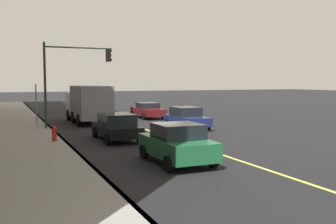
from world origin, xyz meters
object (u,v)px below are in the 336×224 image
Objects in this scene: car_green at (177,143)px; truck_gray at (89,103)px; car_maroon at (148,110)px; traffic_light_mast at (72,70)px; street_sign_post at (36,103)px; car_navy at (187,118)px; fire_hydrant at (54,135)px; car_black at (116,126)px.

car_green is 0.58× the size of truck_gray.
car_maroon is 9.68m from traffic_light_mast.
car_green is at bearing 162.98° from car_maroon.
street_sign_post is at bearing 121.13° from truck_gray.
truck_gray is (6.29, 5.38, 0.81)m from car_navy.
car_black is at bearing -89.96° from fire_hydrant.
street_sign_post is at bearing 65.61° from traffic_light_mast.
car_maroon is 0.66× the size of truck_gray.
car_black is 4.59× the size of fire_hydrant.
fire_hydrant is at bearing -177.46° from street_sign_post.
traffic_light_mast is at bearing 152.23° from truck_gray.
truck_gray is at bearing -27.77° from traffic_light_mast.
car_maroon is at bearing -17.02° from car_green.
car_green is 7.81m from fire_hydrant.
car_green is at bearing -179.64° from truck_gray.
car_maroon is (8.07, -0.19, -0.06)m from car_navy.
truck_gray is at bearing 40.56° from car_navy.
car_navy is 8.07m from car_maroon.
car_maroon is at bearing -28.47° from car_black.
fire_hydrant is at bearing 161.57° from traffic_light_mast.
car_navy is 4.29× the size of fire_hydrant.
traffic_light_mast is (-5.27, 7.41, 3.31)m from car_maroon.
car_navy reaches higher than fire_hydrant.
traffic_light_mast is (5.84, 1.39, 3.24)m from car_black.
street_sign_post reaches higher than fire_hydrant.
car_maroon is at bearing -1.37° from car_navy.
truck_gray is 7.19× the size of fire_hydrant.
traffic_light_mast is at bearing 125.43° from car_maroon.
traffic_light_mast is at bearing 68.83° from car_navy.
car_green is 13.15m from traffic_light_mast.
car_navy is 11.14m from car_green.
street_sign_post is at bearing 2.54° from fire_hydrant.
car_navy is 0.60× the size of truck_gray.
car_black is 0.64× the size of truck_gray.
car_black is 7.83m from street_sign_post.
street_sign_post is (-4.25, 9.66, 1.10)m from car_maroon.
car_navy is at bearing -71.60° from fire_hydrant.
car_navy is at bearing -28.28° from car_green.
car_green is 0.67× the size of traffic_light_mast.
car_green is (-9.81, 5.28, 0.04)m from car_navy.
fire_hydrant is (-5.84, 1.95, -3.54)m from traffic_light_mast.
fire_hydrant is at bearing 108.40° from car_navy.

